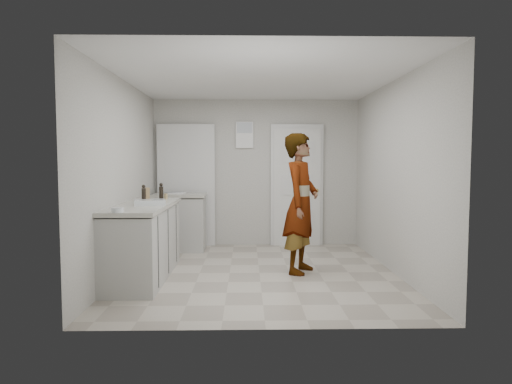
{
  "coord_description": "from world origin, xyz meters",
  "views": [
    {
      "loc": [
        -0.17,
        -5.86,
        1.47
      ],
      "look_at": [
        -0.04,
        0.4,
        1.03
      ],
      "focal_mm": 32.0,
      "sensor_mm": 36.0,
      "label": 1
    }
  ],
  "objects_px": {
    "person": "(301,203)",
    "oil_cruet_a": "(161,192)",
    "baking_dish": "(150,203)",
    "egg_bowl": "(117,210)",
    "spice_jar": "(166,196)",
    "oil_cruet_b": "(144,195)",
    "cake_mix_box": "(146,194)"
  },
  "relations": [
    {
      "from": "oil_cruet_b",
      "to": "egg_bowl",
      "type": "relative_size",
      "value": 1.87
    },
    {
      "from": "person",
      "to": "oil_cruet_a",
      "type": "height_order",
      "value": "person"
    },
    {
      "from": "person",
      "to": "oil_cruet_a",
      "type": "relative_size",
      "value": 7.77
    },
    {
      "from": "egg_bowl",
      "to": "baking_dish",
      "type": "bearing_deg",
      "value": 77.56
    },
    {
      "from": "oil_cruet_a",
      "to": "egg_bowl",
      "type": "distance_m",
      "value": 1.5
    },
    {
      "from": "spice_jar",
      "to": "baking_dish",
      "type": "height_order",
      "value": "spice_jar"
    },
    {
      "from": "baking_dish",
      "to": "egg_bowl",
      "type": "relative_size",
      "value": 3.23
    },
    {
      "from": "person",
      "to": "baking_dish",
      "type": "height_order",
      "value": "person"
    },
    {
      "from": "cake_mix_box",
      "to": "oil_cruet_a",
      "type": "relative_size",
      "value": 0.74
    },
    {
      "from": "baking_dish",
      "to": "egg_bowl",
      "type": "height_order",
      "value": "baking_dish"
    },
    {
      "from": "person",
      "to": "oil_cruet_b",
      "type": "height_order",
      "value": "person"
    },
    {
      "from": "person",
      "to": "spice_jar",
      "type": "relative_size",
      "value": 23.67
    },
    {
      "from": "spice_jar",
      "to": "egg_bowl",
      "type": "bearing_deg",
      "value": -97.66
    },
    {
      "from": "baking_dish",
      "to": "spice_jar",
      "type": "bearing_deg",
      "value": 86.82
    },
    {
      "from": "baking_dish",
      "to": "oil_cruet_a",
      "type": "bearing_deg",
      "value": 89.29
    },
    {
      "from": "baking_dish",
      "to": "egg_bowl",
      "type": "bearing_deg",
      "value": -102.44
    },
    {
      "from": "cake_mix_box",
      "to": "oil_cruet_b",
      "type": "bearing_deg",
      "value": -91.95
    },
    {
      "from": "cake_mix_box",
      "to": "person",
      "type": "bearing_deg",
      "value": -19.88
    },
    {
      "from": "oil_cruet_a",
      "to": "baking_dish",
      "type": "relative_size",
      "value": 0.56
    },
    {
      "from": "oil_cruet_b",
      "to": "spice_jar",
      "type": "bearing_deg",
      "value": 79.05
    },
    {
      "from": "baking_dish",
      "to": "oil_cruet_b",
      "type": "bearing_deg",
      "value": 129.8
    },
    {
      "from": "spice_jar",
      "to": "baking_dish",
      "type": "distance_m",
      "value": 0.85
    },
    {
      "from": "cake_mix_box",
      "to": "spice_jar",
      "type": "height_order",
      "value": "cake_mix_box"
    },
    {
      "from": "spice_jar",
      "to": "baking_dish",
      "type": "relative_size",
      "value": 0.18
    },
    {
      "from": "spice_jar",
      "to": "egg_bowl",
      "type": "height_order",
      "value": "spice_jar"
    },
    {
      "from": "egg_bowl",
      "to": "spice_jar",
      "type": "bearing_deg",
      "value": 82.34
    },
    {
      "from": "oil_cruet_a",
      "to": "oil_cruet_b",
      "type": "xyz_separation_m",
      "value": [
        -0.1,
        -0.6,
        0.0
      ]
    },
    {
      "from": "person",
      "to": "baking_dish",
      "type": "distance_m",
      "value": 1.92
    },
    {
      "from": "baking_dish",
      "to": "egg_bowl",
      "type": "distance_m",
      "value": 0.79
    },
    {
      "from": "spice_jar",
      "to": "oil_cruet_a",
      "type": "height_order",
      "value": "oil_cruet_a"
    },
    {
      "from": "baking_dish",
      "to": "person",
      "type": "bearing_deg",
      "value": 10.75
    },
    {
      "from": "person",
      "to": "oil_cruet_b",
      "type": "xyz_separation_m",
      "value": [
        -1.98,
        -0.24,
        0.13
      ]
    }
  ]
}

